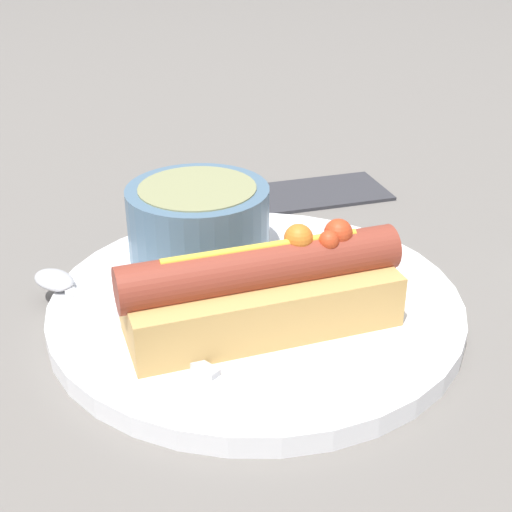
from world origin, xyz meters
name	(u,v)px	position (x,y,z in m)	size (l,w,h in m)	color
ground_plane	(256,314)	(0.00, 0.00, 0.00)	(4.00, 4.00, 0.00)	slate
dinner_plate	(256,306)	(0.00, 0.00, 0.01)	(0.27, 0.27, 0.01)	white
hot_dog	(256,291)	(0.00, -0.03, 0.04)	(0.17, 0.09, 0.06)	tan
soup_bowl	(198,217)	(-0.03, 0.07, 0.04)	(0.10, 0.10, 0.05)	slate
spoon	(83,297)	(-0.11, 0.00, 0.02)	(0.12, 0.13, 0.01)	#B7B7BC
napkin	(318,191)	(0.08, 0.20, 0.00)	(0.13, 0.09, 0.01)	#333338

